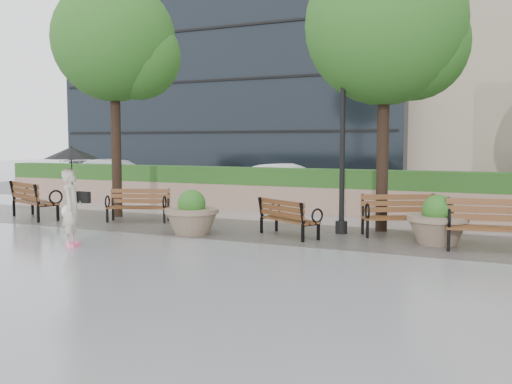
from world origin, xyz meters
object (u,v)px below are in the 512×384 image
at_px(bench_1, 138,212).
at_px(planter_left, 192,217).
at_px(bench_4, 497,237).
at_px(planter_right, 438,225).
at_px(car_right, 287,182).
at_px(pedestrian, 72,186).
at_px(car_left, 117,176).
at_px(bench_0, 35,208).
at_px(lamppost, 342,161).
at_px(bench_2, 289,226).
at_px(bench_3, 401,224).

relative_size(bench_1, planter_left, 1.39).
height_order(bench_4, planter_right, planter_right).
bearing_deg(car_right, pedestrian, -176.78).
xyz_separation_m(car_left, car_right, (7.73, 0.28, -0.05)).
height_order(bench_1, car_right, car_right).
relative_size(bench_4, planter_right, 1.58).
bearing_deg(car_left, bench_0, -156.33).
relative_size(bench_0, planter_left, 1.63).
relative_size(lamppost, pedestrian, 1.92).
xyz_separation_m(bench_4, planter_left, (-6.56, -0.75, 0.11)).
bearing_deg(bench_2, lamppost, -106.53).
relative_size(car_left, pedestrian, 2.41).
distance_m(bench_3, bench_4, 2.34).
height_order(bench_0, bench_2, bench_0).
bearing_deg(planter_left, bench_2, 16.98).
height_order(bench_2, car_left, car_left).
distance_m(car_left, car_right, 7.73).
relative_size(bench_0, pedestrian, 1.00).
distance_m(bench_3, car_right, 8.61).
distance_m(bench_4, lamppost, 3.80).
bearing_deg(bench_0, bench_1, -144.47).
bearing_deg(bench_3, bench_4, -54.93).
xyz_separation_m(bench_4, pedestrian, (-8.02, -3.07, 0.95)).
relative_size(bench_2, car_left, 0.34).
relative_size(bench_1, pedestrian, 0.85).
bearing_deg(car_right, bench_4, -129.91).
height_order(bench_1, pedestrian, pedestrian).
bearing_deg(planter_right, car_right, 130.84).
bearing_deg(bench_0, bench_4, -156.02).
bearing_deg(bench_3, lamppost, 162.79).
relative_size(bench_4, car_left, 0.40).
bearing_deg(bench_2, pedestrian, 68.93).
bearing_deg(bench_2, planter_right, -143.45).
distance_m(bench_4, car_left, 17.00).
relative_size(bench_1, bench_3, 0.94).
height_order(bench_0, pedestrian, pedestrian).
xyz_separation_m(bench_0, bench_4, (12.05, 0.23, -0.00)).
distance_m(bench_4, car_right, 10.80).
relative_size(bench_3, bench_4, 0.94).
distance_m(bench_1, car_left, 9.41).
bearing_deg(bench_1, car_right, 58.93).
relative_size(planter_left, pedestrian, 0.61).
distance_m(bench_1, planter_right, 7.82).
xyz_separation_m(bench_3, planter_right, (0.91, -0.77, 0.13)).
height_order(bench_0, planter_left, planter_left).
xyz_separation_m(lamppost, car_right, (-4.14, 6.86, -1.06)).
bearing_deg(pedestrian, car_left, 10.70).
height_order(lamppost, car_left, lamppost).
relative_size(bench_1, planter_right, 1.39).
bearing_deg(car_right, car_left, 97.73).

